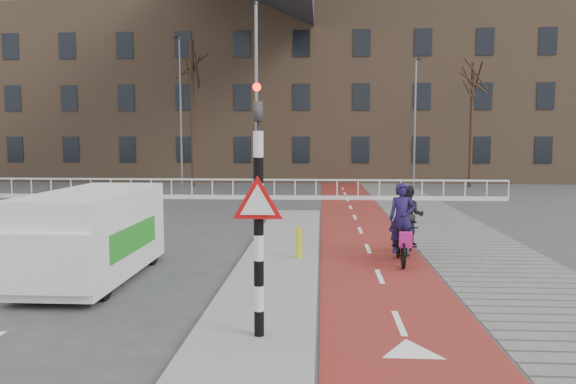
{
  "coord_description": "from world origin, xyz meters",
  "views": [
    {
      "loc": [
        0.27,
        -9.67,
        2.89
      ],
      "look_at": [
        -0.61,
        5.0,
        1.5
      ],
      "focal_mm": 35.0,
      "sensor_mm": 36.0,
      "label": 1
    }
  ],
  "objects": [
    {
      "name": "ground",
      "position": [
        0.0,
        0.0,
        0.0
      ],
      "size": [
        120.0,
        120.0,
        0.0
      ],
      "primitive_type": "plane",
      "color": "#38383A",
      "rests_on": "ground"
    },
    {
      "name": "bike_lane",
      "position": [
        1.5,
        10.0,
        0.01
      ],
      "size": [
        2.5,
        60.0,
        0.01
      ],
      "primitive_type": "cube",
      "color": "maroon",
      "rests_on": "ground"
    },
    {
      "name": "sidewalk",
      "position": [
        4.3,
        10.0,
        0.01
      ],
      "size": [
        3.0,
        60.0,
        0.01
      ],
      "primitive_type": "cube",
      "color": "slate",
      "rests_on": "ground"
    },
    {
      "name": "curb_island",
      "position": [
        -0.7,
        4.0,
        0.06
      ],
      "size": [
        1.8,
        16.0,
        0.12
      ],
      "primitive_type": "cube",
      "color": "gray",
      "rests_on": "ground"
    },
    {
      "name": "traffic_signal",
      "position": [
        -0.6,
        -2.02,
        1.99
      ],
      "size": [
        0.8,
        0.8,
        3.68
      ],
      "color": "black",
      "rests_on": "curb_island"
    },
    {
      "name": "bollard",
      "position": [
        -0.26,
        3.26,
        0.48
      ],
      "size": [
        0.12,
        0.12,
        0.72
      ],
      "primitive_type": "cylinder",
      "color": "yellow",
      "rests_on": "curb_island"
    },
    {
      "name": "cyclist_near",
      "position": [
        2.13,
        3.3,
        0.64
      ],
      "size": [
        0.68,
        1.8,
        1.87
      ],
      "rotation": [
        0.0,
        0.0,
        -0.03
      ],
      "color": "black",
      "rests_on": "bike_lane"
    },
    {
      "name": "cyclist_far",
      "position": [
        2.45,
        4.29,
        0.73
      ],
      "size": [
        0.86,
        1.64,
        1.73
      ],
      "rotation": [
        0.0,
        0.0,
        -0.28
      ],
      "color": "black",
      "rests_on": "bike_lane"
    },
    {
      "name": "van",
      "position": [
        -4.4,
        1.43,
        0.97
      ],
      "size": [
        1.76,
        4.28,
        1.84
      ],
      "rotation": [
        0.0,
        0.0,
        0.0
      ],
      "color": "silver",
      "rests_on": "ground"
    },
    {
      "name": "railing",
      "position": [
        -5.0,
        17.0,
        0.31
      ],
      "size": [
        28.0,
        0.1,
        0.99
      ],
      "color": "silver",
      "rests_on": "ground"
    },
    {
      "name": "townhouse_row",
      "position": [
        -3.0,
        32.0,
        7.81
      ],
      "size": [
        46.0,
        10.0,
        15.9
      ],
      "color": "#7F6047",
      "rests_on": "ground"
    },
    {
      "name": "tree_mid",
      "position": [
        -7.53,
        24.03,
        4.39
      ],
      "size": [
        0.25,
        0.25,
        8.78
      ],
      "primitive_type": "cylinder",
      "color": "black",
      "rests_on": "ground"
    },
    {
      "name": "tree_right",
      "position": [
        9.15,
        24.5,
        3.69
      ],
      "size": [
        0.21,
        0.21,
        7.38
      ],
      "primitive_type": "cylinder",
      "color": "black",
      "rests_on": "ground"
    },
    {
      "name": "streetlight_near",
      "position": [
        -2.24,
        11.87,
        4.02
      ],
      "size": [
        0.12,
        0.12,
        8.04
      ],
      "primitive_type": "cylinder",
      "color": "slate",
      "rests_on": "ground"
    },
    {
      "name": "streetlight_left",
      "position": [
        -8.22,
        23.91,
        4.45
      ],
      "size": [
        0.12,
        0.12,
        8.91
      ],
      "primitive_type": "cylinder",
      "color": "slate",
      "rests_on": "ground"
    },
    {
      "name": "streetlight_right",
      "position": [
        5.66,
        23.51,
        3.75
      ],
      "size": [
        0.12,
        0.12,
        7.51
      ],
      "primitive_type": "cylinder",
      "color": "slate",
      "rests_on": "ground"
    }
  ]
}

